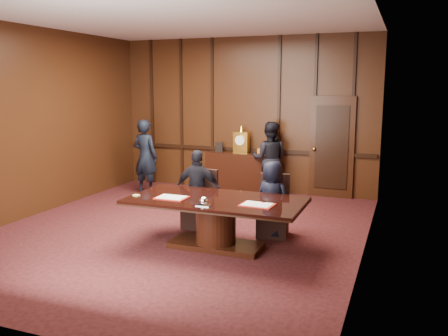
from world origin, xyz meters
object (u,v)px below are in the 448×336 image
sideboard (241,171)px  witness_right (270,159)px  witness_left (145,157)px  conference_table (216,215)px  signatory_left (198,190)px  signatory_right (272,199)px

sideboard → witness_right: bearing=-12.6°
witness_right → witness_left: bearing=8.2°
sideboard → conference_table: sideboard is taller
conference_table → signatory_left: size_ratio=1.93×
signatory_left → conference_table: bearing=120.5°
conference_table → witness_right: bearing=93.0°
conference_table → witness_left: (-2.86, 2.84, 0.33)m
signatory_right → conference_table: bearing=68.2°
witness_left → conference_table: bearing=142.9°
conference_table → witness_left: size_ratio=1.56×
sideboard → signatory_right: size_ratio=1.29×
sideboard → witness_left: witness_left is taller
signatory_right → witness_right: 2.93m
conference_table → signatory_left: signatory_left is taller
witness_left → witness_right: size_ratio=1.02×
signatory_right → signatory_left: bearing=17.3°
witness_left → sideboard: bearing=-147.2°
conference_table → witness_right: size_ratio=1.59×
conference_table → witness_right: 3.62m
sideboard → signatory_left: size_ratio=1.18×
witness_right → signatory_right: bearing=98.9°
sideboard → signatory_right: bearing=-62.4°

